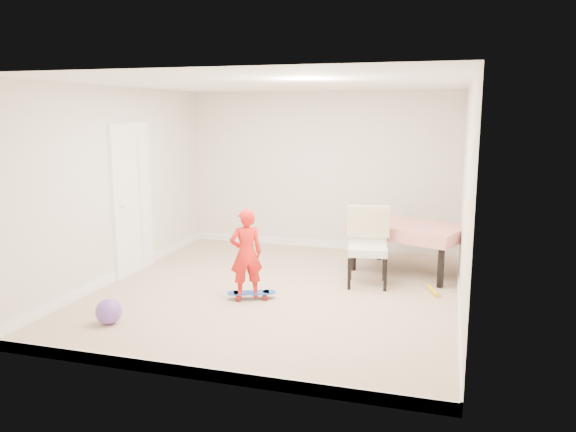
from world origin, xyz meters
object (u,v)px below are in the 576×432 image
(dining_table, at_px, (408,248))
(dining_chair, at_px, (368,247))
(balloon, at_px, (109,311))
(child, at_px, (246,257))
(skateboard, at_px, (252,295))

(dining_table, bearing_deg, dining_chair, -99.42)
(dining_table, xyz_separation_m, balloon, (-2.94, -2.93, -0.21))
(dining_table, height_order, balloon, dining_table)
(dining_table, distance_m, child, 2.52)
(child, distance_m, balloon, 1.68)
(skateboard, xyz_separation_m, child, (-0.04, -0.05, 0.50))
(skateboard, height_order, balloon, balloon)
(skateboard, height_order, child, child)
(dining_chair, height_order, balloon, dining_chair)
(dining_table, distance_m, dining_chair, 0.90)
(dining_chair, distance_m, skateboard, 1.66)
(skateboard, bearing_deg, child, -151.92)
(dining_chair, bearing_deg, dining_table, 50.19)
(dining_chair, height_order, skateboard, dining_chair)
(dining_chair, xyz_separation_m, child, (-1.32, -1.02, 0.03))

